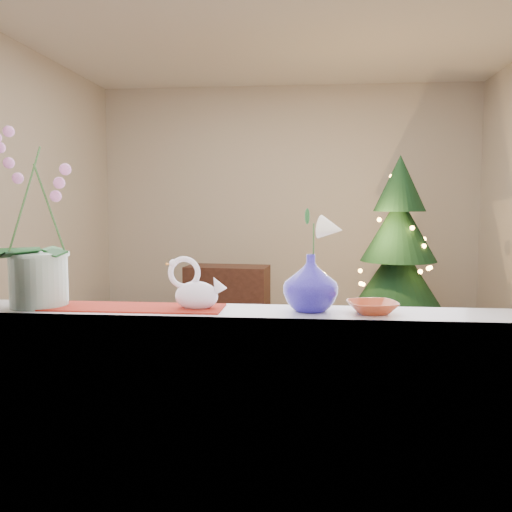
{
  "coord_description": "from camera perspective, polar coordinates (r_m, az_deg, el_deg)",
  "views": [
    {
      "loc": [
        0.3,
        -4.42,
        1.31
      ],
      "look_at": [
        -0.0,
        -1.4,
        1.03
      ],
      "focal_mm": 40.0,
      "sensor_mm": 36.0,
      "label": 1
    }
  ],
  "objects": [
    {
      "name": "lily",
      "position": [
        2.06,
        5.53,
        3.53
      ],
      "size": [
        0.13,
        0.08,
        0.18
      ],
      "primitive_type": null,
      "color": "white",
      "rests_on": "blue_vase"
    },
    {
      "name": "amber_dish",
      "position": [
        2.08,
        11.56,
        -5.13
      ],
      "size": [
        0.18,
        0.18,
        0.04
      ],
      "primitive_type": "imported",
      "rotation": [
        0.0,
        0.0,
        0.22
      ],
      "color": "#B04222",
      "rests_on": "windowsill"
    },
    {
      "name": "swan",
      "position": [
        2.11,
        -5.97,
        -2.86
      ],
      "size": [
        0.23,
        0.14,
        0.19
      ],
      "primitive_type": null,
      "rotation": [
        0.0,
        0.0,
        -0.21
      ],
      "color": "silver",
      "rests_on": "windowsill"
    },
    {
      "name": "runner",
      "position": [
        2.2,
        -12.48,
        -5.03
      ],
      "size": [
        0.7,
        0.2,
        0.01
      ],
      "primitive_type": "cube",
      "color": "maroon",
      "rests_on": "windowsill"
    },
    {
      "name": "xmas_tree",
      "position": [
        5.71,
        14.06,
        0.91
      ],
      "size": [
        1.23,
        1.23,
        1.77
      ],
      "primitive_type": null,
      "rotation": [
        0.0,
        0.0,
        0.33
      ],
      "color": "black",
      "rests_on": "ground"
    },
    {
      "name": "wall_front",
      "position": [
        1.94,
        -3.19,
        6.41
      ],
      "size": [
        4.5,
        0.1,
        2.7
      ],
      "primitive_type": "cube",
      "color": "beige",
      "rests_on": "ground"
    },
    {
      "name": "windowsill",
      "position": [
        2.11,
        -2.58,
        -5.95
      ],
      "size": [
        2.2,
        0.26,
        0.04
      ],
      "primitive_type": "cube",
      "color": "white",
      "rests_on": "window_apron"
    },
    {
      "name": "orchid_pot",
      "position": [
        2.3,
        -21.11,
        3.66
      ],
      "size": [
        0.28,
        0.28,
        0.68
      ],
      "primitive_type": null,
      "rotation": [
        0.0,
        0.0,
        0.21
      ],
      "color": "white",
      "rests_on": "windowsill"
    },
    {
      "name": "side_table",
      "position": [
        6.09,
        -2.87,
        -4.02
      ],
      "size": [
        0.89,
        0.5,
        0.64
      ],
      "primitive_type": "cube",
      "rotation": [
        0.0,
        0.0,
        -0.08
      ],
      "color": "black",
      "rests_on": "ground"
    },
    {
      "name": "ceiling",
      "position": [
        4.64,
        1.87,
        22.74
      ],
      "size": [
        5.0,
        5.0,
        0.0
      ],
      "primitive_type": "plane",
      "color": "white",
      "rests_on": "wall_back"
    },
    {
      "name": "ground",
      "position": [
        4.62,
        1.77,
        -11.15
      ],
      "size": [
        5.0,
        5.0,
        0.0
      ],
      "primitive_type": "plane",
      "color": "#341F15",
      "rests_on": "ground"
    },
    {
      "name": "window_apron",
      "position": [
        2.17,
        -2.89,
        -18.43
      ],
      "size": [
        2.2,
        0.08,
        0.88
      ],
      "primitive_type": "cube",
      "color": "white",
      "rests_on": "ground"
    },
    {
      "name": "window_frame",
      "position": [
        2.01,
        -3.11,
        16.42
      ],
      "size": [
        2.22,
        0.06,
        1.6
      ],
      "primitive_type": null,
      "color": "white",
      "rests_on": "windowsill"
    },
    {
      "name": "blue_vase",
      "position": [
        2.08,
        5.48,
        -2.25
      ],
      "size": [
        0.26,
        0.26,
        0.24
      ],
      "primitive_type": "imported",
      "rotation": [
        0.0,
        0.0,
        0.15
      ],
      "color": "navy",
      "rests_on": "windowsill"
    },
    {
      "name": "paperweight",
      "position": [
        2.07,
        5.91,
        -4.77
      ],
      "size": [
        0.08,
        0.08,
        0.06
      ],
      "primitive_type": "sphere",
      "rotation": [
        0.0,
        0.0,
        0.26
      ],
      "color": "white",
      "rests_on": "windowsill"
    },
    {
      "name": "wall_back",
      "position": [
        6.93,
        3.22,
        5.66
      ],
      "size": [
        4.5,
        0.1,
        2.7
      ],
      "primitive_type": "cube",
      "color": "beige",
      "rests_on": "ground"
    }
  ]
}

